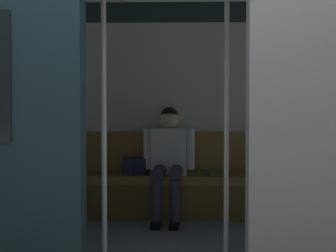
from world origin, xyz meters
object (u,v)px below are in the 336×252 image
person_seated (168,155)px  handbag (135,166)px  grab_pole_far (226,121)px  train_car (161,71)px  bench_seat (170,185)px  book (208,173)px  grab_pole_door (104,122)px

person_seated → handbag: 0.41m
handbag → grab_pole_far: size_ratio=0.12×
train_car → handbag: (0.32, -0.96, -0.94)m
bench_seat → person_seated: 0.33m
person_seated → grab_pole_far: (-0.44, 1.46, 0.38)m
train_car → grab_pole_far: size_ratio=2.99×
bench_seat → person_seated: person_seated is taller
bench_seat → book: bearing=-172.2°
book → grab_pole_far: bearing=114.5°
train_car → bench_seat: 1.46m
person_seated → handbag: person_seated is taller
grab_pole_door → grab_pole_far: 0.86m
handbag → grab_pole_door: size_ratio=0.12×
person_seated → grab_pole_far: size_ratio=0.56×
book → grab_pole_door: 1.99m
person_seated → grab_pole_door: size_ratio=0.56×
grab_pole_door → grab_pole_far: size_ratio=1.00×
bench_seat → handbag: handbag is taller
train_car → bench_seat: bearing=-94.2°
handbag → book: handbag is taller
book → grab_pole_far: 1.67m
train_car → grab_pole_far: 0.88m
bench_seat → person_seated: size_ratio=2.07×
book → grab_pole_far: size_ratio=0.10×
person_seated → grab_pole_far: 1.57m
handbag → grab_pole_far: grab_pole_far is taller
train_car → grab_pole_door: (0.36, 0.74, -0.42)m
train_car → grab_pole_far: train_car is taller
grab_pole_far → bench_seat: bearing=-74.3°
book → grab_pole_door: grab_pole_door is taller
book → grab_pole_far: grab_pole_far is taller
person_seated → grab_pole_far: grab_pole_far is taller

